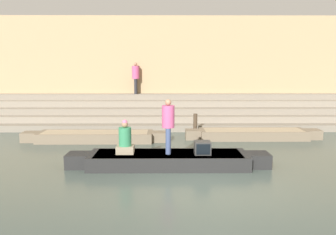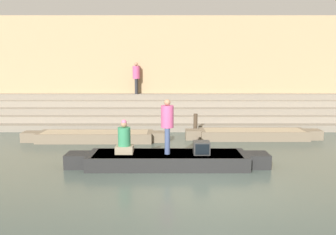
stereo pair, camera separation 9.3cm
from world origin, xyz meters
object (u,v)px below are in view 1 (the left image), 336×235
(moored_boat_shore, at_px, (95,136))
(mooring_post, at_px, (195,125))
(person_on_steps, at_px, (136,76))
(rowboat_main, at_px, (168,159))
(person_standing, at_px, (168,123))
(moored_boat_distant, at_px, (253,134))
(tv_set, at_px, (202,148))
(person_rowing, at_px, (125,140))

(moored_boat_shore, height_order, mooring_post, mooring_post)
(moored_boat_shore, distance_m, person_on_steps, 5.42)
(rowboat_main, bearing_deg, moored_boat_shore, 129.64)
(person_standing, bearing_deg, moored_boat_shore, 118.86)
(person_standing, distance_m, mooring_post, 4.77)
(moored_boat_distant, bearing_deg, tv_set, -118.42)
(mooring_post, bearing_deg, tv_set, -92.53)
(rowboat_main, height_order, mooring_post, mooring_post)
(person_rowing, bearing_deg, moored_boat_shore, 126.46)
(tv_set, bearing_deg, person_rowing, 176.25)
(person_rowing, height_order, moored_boat_distant, person_rowing)
(tv_set, distance_m, moored_boat_distant, 4.75)
(moored_boat_distant, bearing_deg, person_on_steps, 145.08)
(mooring_post, bearing_deg, moored_boat_shore, -165.09)
(moored_boat_distant, bearing_deg, person_standing, -128.36)
(moored_boat_shore, xyz_separation_m, mooring_post, (4.13, 1.10, 0.28))
(person_standing, relative_size, moored_boat_shore, 0.28)
(moored_boat_shore, bearing_deg, mooring_post, 9.94)
(person_standing, relative_size, person_on_steps, 0.96)
(moored_boat_distant, distance_m, mooring_post, 2.46)
(person_on_steps, bearing_deg, rowboat_main, -63.15)
(person_standing, height_order, person_rowing, person_standing)
(moored_boat_shore, distance_m, mooring_post, 4.29)
(mooring_post, bearing_deg, person_on_steps, 128.53)
(person_standing, bearing_deg, tv_set, -17.46)
(mooring_post, xyz_separation_m, person_on_steps, (-2.91, 3.65, 2.03))
(person_standing, bearing_deg, moored_boat_distant, 35.76)
(moored_boat_shore, relative_size, moored_boat_distant, 1.04)
(person_rowing, xyz_separation_m, mooring_post, (2.50, 4.53, -0.33))
(tv_set, bearing_deg, mooring_post, 86.24)
(person_rowing, relative_size, mooring_post, 1.05)
(person_standing, height_order, moored_boat_distant, person_standing)
(person_rowing, relative_size, moored_boat_shore, 0.17)
(tv_set, relative_size, mooring_post, 0.49)
(person_standing, distance_m, tv_set, 1.26)
(moored_boat_distant, height_order, mooring_post, mooring_post)
(moored_boat_shore, relative_size, mooring_post, 6.04)
(person_standing, distance_m, moored_boat_shore, 4.64)
(rowboat_main, height_order, moored_boat_distant, rowboat_main)
(person_rowing, distance_m, person_on_steps, 8.37)
(person_rowing, distance_m, moored_boat_shore, 3.85)
(rowboat_main, height_order, moored_boat_shore, rowboat_main)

